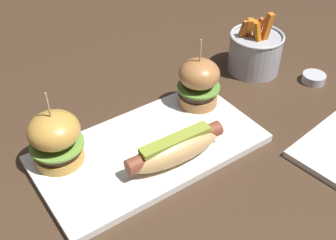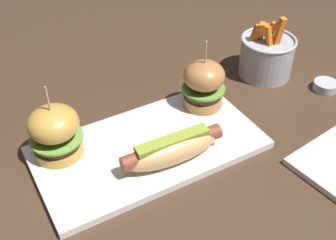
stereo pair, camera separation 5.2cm
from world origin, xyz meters
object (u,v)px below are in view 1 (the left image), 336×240
platter_main (150,149)px  sauce_ramekin (314,78)px  slider_right (199,82)px  hot_dog (176,148)px  slider_left (56,138)px  fries_bucket (255,51)px

platter_main → sauce_ramekin: (0.41, -0.02, 0.00)m
slider_right → hot_dog: bearing=-141.0°
platter_main → slider_left: (-0.14, 0.06, 0.05)m
slider_right → sauce_ramekin: (0.26, -0.07, -0.05)m
slider_right → fries_bucket: 0.20m
slider_left → sauce_ramekin: (0.55, -0.08, -0.05)m
fries_bucket → platter_main: bearing=-164.5°
hot_dog → slider_left: 0.20m
platter_main → sauce_ramekin: sauce_ramekin is taller
hot_dog → platter_main: bearing=108.0°
platter_main → hot_dog: hot_dog is taller
platter_main → slider_right: bearing=19.3°
slider_right → sauce_ramekin: bearing=-14.8°
platter_main → sauce_ramekin: 0.41m
platter_main → slider_right: 0.17m
hot_dog → slider_right: size_ratio=1.30×
platter_main → slider_left: 0.16m
slider_left → sauce_ramekin: bearing=-7.9°
slider_right → sauce_ramekin: 0.28m
hot_dog → slider_left: bearing=145.0°
hot_dog → slider_left: (-0.16, 0.11, 0.02)m
slider_left → slider_right: slider_right is taller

